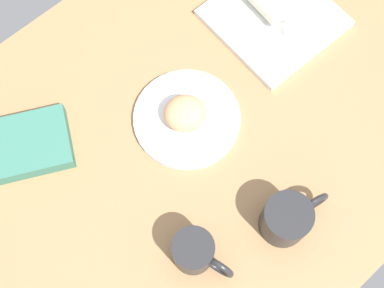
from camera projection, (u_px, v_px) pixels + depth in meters
dining_table at (206, 125)px, 115.27cm from camera, size 110.00×90.00×4.00cm
round_plate at (187, 119)px, 112.89cm from camera, size 22.75×22.75×1.40cm
scone_pastry at (185, 113)px, 109.53cm from camera, size 12.06×11.96×5.57cm
square_plate at (274, 18)px, 121.37cm from camera, size 26.46×26.46×1.60cm
sauce_cup at (294, 29)px, 117.99cm from camera, size 4.59×4.59×2.26cm
book_stack at (21, 146)px, 109.57cm from camera, size 24.10×21.08×3.59cm
coffee_mug at (195, 252)px, 99.40cm from camera, size 7.98×12.52×8.88cm
second_mug at (287, 218)px, 101.34cm from camera, size 14.23×9.36×9.39cm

